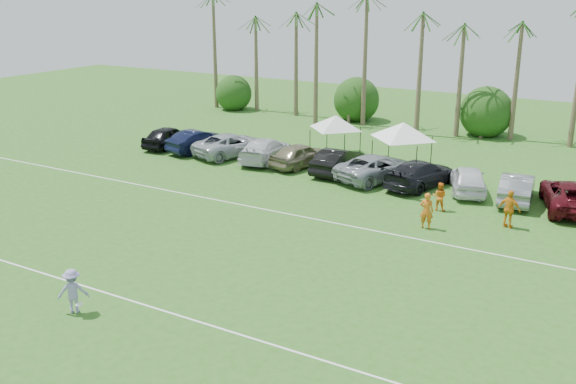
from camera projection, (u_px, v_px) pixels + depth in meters
The scene contains 30 objects.
ground at pixel (73, 315), 24.45m from camera, with size 120.00×120.00×0.00m, color #2D5F1C.
field_lines at pixel (201, 245), 31.05m from camera, with size 80.00×12.10×0.01m.
palm_tree_0 at pixel (205, 33), 63.95m from camera, with size 2.40×2.40×8.90m.
palm_tree_1 at pixel (246, 26), 61.31m from camera, with size 2.40×2.40×9.90m.
palm_tree_2 at pixel (292, 18), 58.67m from camera, with size 2.40×2.40×10.90m.
palm_tree_3 at pixel (331, 9), 56.51m from camera, with size 2.40×2.40×11.90m.
palm_tree_4 at pixel (372, 40), 55.41m from camera, with size 2.40×2.40×8.90m.
palm_tree_5 at pixel (417, 32), 53.24m from camera, with size 2.40×2.40×9.90m.
palm_tree_6 at pixel (466, 22), 51.08m from camera, with size 2.40×2.40×10.90m.
palm_tree_7 at pixel (519, 12), 48.92m from camera, with size 2.40×2.40×11.90m.
bush_tree_0 at pixel (237, 91), 65.09m from camera, with size 4.00×4.00×4.00m.
bush_tree_1 at pixel (354, 102), 58.92m from camera, with size 4.00×4.00×4.00m.
bush_tree_2 at pixel (486, 115), 53.23m from camera, with size 4.00×4.00×4.00m.
sideline_player_a at pixel (427, 211), 32.96m from camera, with size 0.70×0.46×1.93m, color orange.
sideline_player_b at pixel (440, 196), 35.68m from camera, with size 0.79×0.61×1.62m, color orange.
sideline_player_c at pixel (510, 209), 33.05m from camera, with size 1.18×0.49×2.01m, color orange.
canopy_tent_left at pixel (336, 115), 46.73m from camera, with size 4.29×4.29×3.48m.
canopy_tent_right at pixel (404, 122), 42.77m from camera, with size 4.75×4.75×3.85m.
frisbee_player at pixel (73, 291), 24.44m from camera, with size 1.31×1.25×1.79m.
parked_car_0 at pixel (168, 137), 49.71m from camera, with size 1.97×4.90×1.67m, color black.
parked_car_1 at pixel (198, 141), 48.35m from camera, with size 1.77×5.06×1.67m, color black.
parked_car_2 at pixel (232, 145), 47.19m from camera, with size 2.77×6.00×1.67m, color #A5AAB0.
parked_car_3 at pixel (265, 150), 45.78m from camera, with size 2.34×5.75×1.67m, color silver.
parked_car_4 at pixel (301, 155), 44.34m from camera, with size 1.97×4.90×1.67m, color #7D7456.
parked_car_5 at pixel (338, 161), 42.85m from camera, with size 1.77×5.06×1.67m, color black.
parked_car_6 at pixel (377, 167), 41.28m from camera, with size 2.77×6.00×1.67m, color #92959D.
parked_car_7 at pixel (420, 174), 39.91m from camera, with size 2.34×5.75×1.67m, color black.
parked_car_8 at pixel (468, 179), 38.78m from camera, with size 1.97×4.90×1.67m, color silver.
parked_car_9 at pixel (517, 187), 37.18m from camera, with size 1.77×5.06×1.67m, color gray.
parked_car_10 at pixel (571, 195), 35.77m from camera, with size 2.77×6.00×1.67m, color #4A0B13.
Camera 1 is at (18.01, -14.82, 11.98)m, focal length 40.00 mm.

